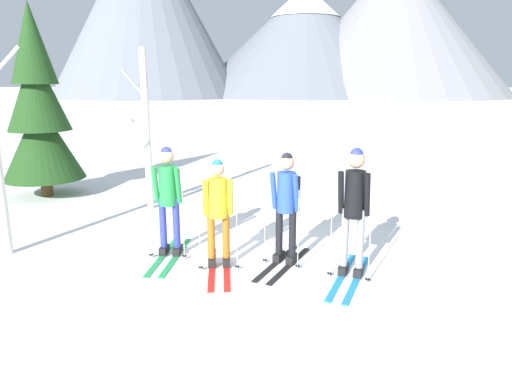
% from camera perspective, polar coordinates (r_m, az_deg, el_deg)
% --- Properties ---
extents(ground_plane, '(400.00, 400.00, 0.00)m').
position_cam_1_polar(ground_plane, '(7.26, -1.19, -8.73)').
color(ground_plane, white).
extents(skier_in_green, '(0.61, 1.68, 1.77)m').
position_cam_1_polar(skier_in_green, '(7.42, -10.73, -0.34)').
color(skier_in_green, green).
rests_on(skier_in_green, ground).
extents(skier_in_yellow, '(0.60, 1.66, 1.65)m').
position_cam_1_polar(skier_in_yellow, '(6.88, -4.70, -1.93)').
color(skier_in_yellow, red).
rests_on(skier_in_yellow, ground).
extents(skier_in_blue, '(0.87, 1.58, 1.72)m').
position_cam_1_polar(skier_in_blue, '(6.99, 3.79, -1.20)').
color(skier_in_blue, black).
rests_on(skier_in_blue, ground).
extents(skier_in_black, '(0.83, 1.76, 1.86)m').
position_cam_1_polar(skier_in_black, '(6.62, 12.02, -1.49)').
color(skier_in_black, '#1E84D1').
rests_on(skier_in_black, ground).
extents(pine_tree_near, '(1.87, 1.87, 4.52)m').
position_cam_1_polar(pine_tree_near, '(12.17, -25.23, 9.07)').
color(pine_tree_near, '#51381E').
rests_on(pine_tree_near, ground).
extents(birch_tree_slender, '(0.54, 0.49, 3.42)m').
position_cam_1_polar(birch_tree_slender, '(10.21, -13.40, 7.50)').
color(birch_tree_slender, silver).
rests_on(birch_tree_slender, ground).
extents(mountain_ridge_distant, '(78.26, 45.19, 29.26)m').
position_cam_1_polar(mountain_ridge_distant, '(85.65, 4.69, 19.91)').
color(mountain_ridge_distant, slate).
rests_on(mountain_ridge_distant, ground).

